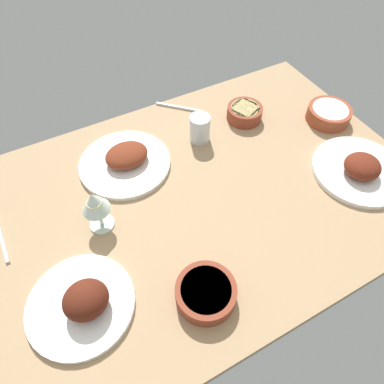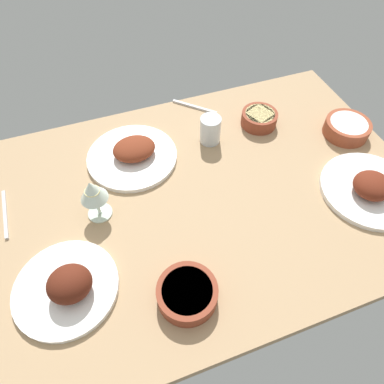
{
  "view_description": "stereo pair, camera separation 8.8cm",
  "coord_description": "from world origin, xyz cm",
  "px_view_note": "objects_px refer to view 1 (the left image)",
  "views": [
    {
      "loc": [
        28.97,
        54.23,
        86.01
      ],
      "look_at": [
        0.0,
        0.0,
        6.0
      ],
      "focal_mm": 31.88,
      "sensor_mm": 36.0,
      "label": 1
    },
    {
      "loc": [
        20.91,
        57.82,
        86.01
      ],
      "look_at": [
        0.0,
        0.0,
        6.0
      ],
      "focal_mm": 31.88,
      "sensor_mm": 36.0,
      "label": 2
    }
  ],
  "objects_px": {
    "wine_glass": "(95,204)",
    "plate_center_main": "(360,169)",
    "bowl_cream": "(329,114)",
    "water_tumbler": "(200,129)",
    "fork_loose": "(179,107)",
    "plate_far_side": "(83,303)",
    "plate_near_viewer": "(126,160)",
    "bowl_soup": "(206,292)",
    "bowl_pasta": "(245,112)",
    "spoon_loose": "(1,237)"
  },
  "relations": [
    {
      "from": "wine_glass",
      "to": "plate_center_main",
      "type": "bearing_deg",
      "value": 165.58
    },
    {
      "from": "bowl_cream",
      "to": "water_tumbler",
      "type": "bearing_deg",
      "value": -15.77
    },
    {
      "from": "plate_center_main",
      "to": "fork_loose",
      "type": "relative_size",
      "value": 1.66
    },
    {
      "from": "plate_far_side",
      "to": "bowl_cream",
      "type": "xyz_separation_m",
      "value": [
        -0.98,
        -0.25,
        -0.0
      ]
    },
    {
      "from": "plate_near_viewer",
      "to": "fork_loose",
      "type": "xyz_separation_m",
      "value": [
        -0.28,
        -0.17,
        -0.02
      ]
    },
    {
      "from": "bowl_soup",
      "to": "wine_glass",
      "type": "height_order",
      "value": "wine_glass"
    },
    {
      "from": "bowl_pasta",
      "to": "water_tumbler",
      "type": "xyz_separation_m",
      "value": [
        0.19,
        0.02,
        0.02
      ]
    },
    {
      "from": "bowl_soup",
      "to": "wine_glass",
      "type": "bearing_deg",
      "value": -64.19
    },
    {
      "from": "plate_center_main",
      "to": "plate_near_viewer",
      "type": "relative_size",
      "value": 1.01
    },
    {
      "from": "plate_far_side",
      "to": "wine_glass",
      "type": "xyz_separation_m",
      "value": [
        -0.11,
        -0.21,
        0.07
      ]
    },
    {
      "from": "plate_center_main",
      "to": "plate_near_viewer",
      "type": "height_order",
      "value": "plate_center_main"
    },
    {
      "from": "bowl_soup",
      "to": "plate_near_viewer",
      "type": "bearing_deg",
      "value": -88.75
    },
    {
      "from": "bowl_pasta",
      "to": "wine_glass",
      "type": "bearing_deg",
      "value": 17.68
    },
    {
      "from": "water_tumbler",
      "to": "spoon_loose",
      "type": "relative_size",
      "value": 0.54
    },
    {
      "from": "plate_far_side",
      "to": "bowl_cream",
      "type": "height_order",
      "value": "plate_far_side"
    },
    {
      "from": "plate_far_side",
      "to": "bowl_soup",
      "type": "distance_m",
      "value": 0.29
    },
    {
      "from": "plate_center_main",
      "to": "spoon_loose",
      "type": "distance_m",
      "value": 1.08
    },
    {
      "from": "plate_center_main",
      "to": "fork_loose",
      "type": "distance_m",
      "value": 0.66
    },
    {
      "from": "bowl_soup",
      "to": "wine_glass",
      "type": "distance_m",
      "value": 0.36
    },
    {
      "from": "plate_center_main",
      "to": "bowl_cream",
      "type": "height_order",
      "value": "plate_center_main"
    },
    {
      "from": "plate_center_main",
      "to": "water_tumbler",
      "type": "bearing_deg",
      "value": -45.47
    },
    {
      "from": "plate_near_viewer",
      "to": "water_tumbler",
      "type": "relative_size",
      "value": 3.07
    },
    {
      "from": "plate_far_side",
      "to": "bowl_soup",
      "type": "xyz_separation_m",
      "value": [
        -0.27,
        0.11,
        -0.0
      ]
    },
    {
      "from": "plate_far_side",
      "to": "plate_near_viewer",
      "type": "bearing_deg",
      "value": -123.54
    },
    {
      "from": "plate_center_main",
      "to": "bowl_cream",
      "type": "bearing_deg",
      "value": -109.85
    },
    {
      "from": "bowl_pasta",
      "to": "water_tumbler",
      "type": "bearing_deg",
      "value": 5.59
    },
    {
      "from": "plate_center_main",
      "to": "fork_loose",
      "type": "height_order",
      "value": "plate_center_main"
    },
    {
      "from": "plate_far_side",
      "to": "water_tumbler",
      "type": "distance_m",
      "value": 0.65
    },
    {
      "from": "bowl_pasta",
      "to": "wine_glass",
      "type": "distance_m",
      "value": 0.64
    },
    {
      "from": "plate_near_viewer",
      "to": "spoon_loose",
      "type": "bearing_deg",
      "value": 12.91
    },
    {
      "from": "plate_near_viewer",
      "to": "bowl_cream",
      "type": "height_order",
      "value": "plate_near_viewer"
    },
    {
      "from": "bowl_pasta",
      "to": "fork_loose",
      "type": "distance_m",
      "value": 0.25
    },
    {
      "from": "wine_glass",
      "to": "spoon_loose",
      "type": "height_order",
      "value": "wine_glass"
    },
    {
      "from": "plate_far_side",
      "to": "water_tumbler",
      "type": "relative_size",
      "value": 2.73
    },
    {
      "from": "bowl_soup",
      "to": "spoon_loose",
      "type": "distance_m",
      "value": 0.58
    },
    {
      "from": "bowl_soup",
      "to": "bowl_cream",
      "type": "bearing_deg",
      "value": -152.88
    },
    {
      "from": "plate_near_viewer",
      "to": "wine_glass",
      "type": "xyz_separation_m",
      "value": [
        0.14,
        0.18,
        0.08
      ]
    },
    {
      "from": "plate_center_main",
      "to": "water_tumbler",
      "type": "distance_m",
      "value": 0.52
    },
    {
      "from": "water_tumbler",
      "to": "spoon_loose",
      "type": "distance_m",
      "value": 0.68
    },
    {
      "from": "plate_near_viewer",
      "to": "bowl_pasta",
      "type": "relative_size",
      "value": 2.33
    },
    {
      "from": "bowl_soup",
      "to": "spoon_loose",
      "type": "height_order",
      "value": "bowl_soup"
    },
    {
      "from": "bowl_cream",
      "to": "plate_far_side",
      "type": "bearing_deg",
      "value": 14.36
    },
    {
      "from": "plate_far_side",
      "to": "spoon_loose",
      "type": "relative_size",
      "value": 1.47
    },
    {
      "from": "bowl_cream",
      "to": "spoon_loose",
      "type": "height_order",
      "value": "bowl_cream"
    },
    {
      "from": "bowl_pasta",
      "to": "bowl_cream",
      "type": "bearing_deg",
      "value": 150.54
    },
    {
      "from": "plate_far_side",
      "to": "fork_loose",
      "type": "height_order",
      "value": "plate_far_side"
    },
    {
      "from": "bowl_cream",
      "to": "water_tumbler",
      "type": "distance_m",
      "value": 0.47
    },
    {
      "from": "plate_center_main",
      "to": "plate_far_side",
      "type": "height_order",
      "value": "plate_far_side"
    },
    {
      "from": "plate_near_viewer",
      "to": "water_tumbler",
      "type": "distance_m",
      "value": 0.27
    },
    {
      "from": "bowl_pasta",
      "to": "spoon_loose",
      "type": "bearing_deg",
      "value": 6.88
    }
  ]
}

